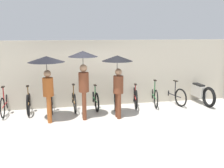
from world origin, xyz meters
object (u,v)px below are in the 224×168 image
parked_bicycle_2 (51,99)px  parked_bicycle_6 (135,96)px  parked_bicycle_8 (172,94)px  parked_bicycle_4 (94,98)px  parked_bicycle_3 (73,99)px  pedestrian_center (83,67)px  motorcycle (198,92)px  pedestrian_leading (47,69)px  parked_bicycle_0 (5,103)px  pedestrian_trailing (118,69)px  parked_bicycle_1 (29,101)px  parked_bicycle_7 (154,95)px  parked_bicycle_5 (115,97)px

parked_bicycle_2 → parked_bicycle_6: bearing=-91.3°
parked_bicycle_8 → parked_bicycle_4: bearing=79.5°
parked_bicycle_3 → pedestrian_center: bearing=-167.5°
parked_bicycle_2 → motorcycle: 5.65m
parked_bicycle_3 → parked_bicycle_6: bearing=-93.6°
pedestrian_leading → parked_bicycle_0: bearing=136.6°
motorcycle → pedestrian_trailing: bearing=104.7°
parked_bicycle_1 → parked_bicycle_2: 0.77m
motorcycle → parked_bicycle_2: bearing=86.7°
parked_bicycle_1 → parked_bicycle_7: 4.60m
parked_bicycle_2 → parked_bicycle_5: (2.30, -0.01, -0.02)m
parked_bicycle_1 → parked_bicycle_3: bearing=-93.9°
pedestrian_center → parked_bicycle_7: bearing=23.9°
parked_bicycle_5 → parked_bicycle_8: parked_bicycle_5 is taller
motorcycle → parked_bicycle_4: bearing=86.1°
parked_bicycle_0 → pedestrian_leading: pedestrian_leading is taller
parked_bicycle_7 → pedestrian_leading: (-3.87, -1.14, 1.27)m
parked_bicycle_0 → parked_bicycle_1: same height
parked_bicycle_0 → parked_bicycle_7: parked_bicycle_0 is taller
parked_bicycle_2 → parked_bicycle_5: parked_bicycle_5 is taller
parked_bicycle_7 → parked_bicycle_8: (0.76, 0.02, -0.01)m
parked_bicycle_8 → parked_bicycle_7: bearing=80.4°
parked_bicycle_7 → pedestrian_leading: bearing=117.4°
parked_bicycle_0 → parked_bicycle_4: 3.06m
parked_bicycle_5 → pedestrian_center: 2.06m
parked_bicycle_6 → pedestrian_leading: 3.52m
parked_bicycle_5 → motorcycle: size_ratio=0.81×
parked_bicycle_1 → parked_bicycle_7: size_ratio=0.99×
pedestrian_leading → motorcycle: pedestrian_leading is taller
parked_bicycle_0 → pedestrian_leading: 2.24m
parked_bicycle_4 → parked_bicycle_7: size_ratio=1.00×
parked_bicycle_4 → parked_bicycle_8: size_ratio=0.98×
parked_bicycle_8 → pedestrian_center: size_ratio=0.81×
parked_bicycle_2 → parked_bicycle_8: parked_bicycle_8 is taller
parked_bicycle_7 → pedestrian_trailing: (-1.70, -1.20, 1.21)m
parked_bicycle_8 → parked_bicycle_6: bearing=81.3°
pedestrian_center → parked_bicycle_2: bearing=137.4°
parked_bicycle_2 → parked_bicycle_7: parked_bicycle_7 is taller
motorcycle → parked_bicycle_8: bearing=80.8°
parked_bicycle_1 → parked_bicycle_6: (3.83, -0.06, -0.00)m
parked_bicycle_7 → parked_bicycle_4: bearing=101.2°
parked_bicycle_2 → pedestrian_leading: (-0.04, -1.10, 1.23)m
parked_bicycle_7 → motorcycle: bearing=-82.4°
pedestrian_trailing → parked_bicycle_8: bearing=22.4°
pedestrian_leading → pedestrian_center: 1.10m
parked_bicycle_2 → parked_bicycle_8: size_ratio=1.02×
parked_bicycle_6 → parked_bicycle_7: size_ratio=0.96×
parked_bicycle_1 → parked_bicycle_6: size_ratio=1.02×
pedestrian_trailing → pedestrian_leading: bearing=174.5°
parked_bicycle_5 → pedestrian_trailing: bearing=-177.6°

